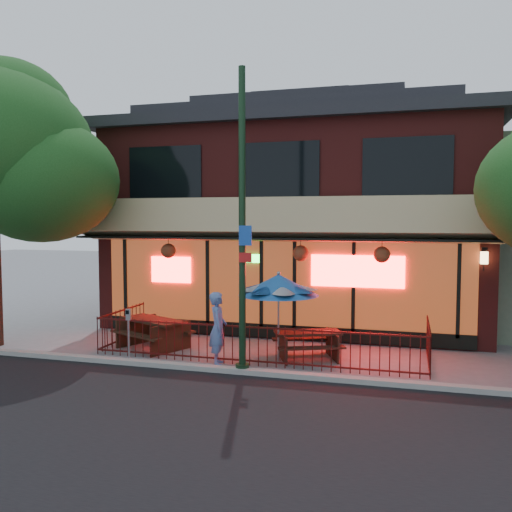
{
  "coord_description": "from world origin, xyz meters",
  "views": [
    {
      "loc": [
        3.67,
        -12.25,
        3.59
      ],
      "look_at": [
        -0.35,
        2.0,
        2.55
      ],
      "focal_mm": 38.0,
      "sensor_mm": 36.0,
      "label": 1
    }
  ],
  "objects": [
    {
      "name": "patio_fence",
      "position": [
        0.0,
        0.5,
        0.63
      ],
      "size": [
        8.44,
        2.62,
        1.0
      ],
      "color": "#44100E",
      "rests_on": "ground"
    },
    {
      "name": "street_light",
      "position": [
        0.0,
        -0.4,
        3.15
      ],
      "size": [
        0.43,
        0.32,
        7.0
      ],
      "color": "black",
      "rests_on": "ground"
    },
    {
      "name": "ground",
      "position": [
        0.0,
        0.0,
        0.0
      ],
      "size": [
        80.0,
        80.0,
        0.0
      ],
      "primitive_type": "plane",
      "color": "gray",
      "rests_on": "ground"
    },
    {
      "name": "picnic_table_right",
      "position": [
        1.25,
        1.2,
        0.47
      ],
      "size": [
        2.03,
        1.82,
        0.71
      ],
      "color": "#361B13",
      "rests_on": "ground"
    },
    {
      "name": "asphalt_street",
      "position": [
        0.0,
        -6.0,
        0.0
      ],
      "size": [
        80.0,
        11.0,
        0.0
      ],
      "primitive_type": "cube",
      "color": "black",
      "rests_on": "ground"
    },
    {
      "name": "restaurant_building",
      "position": [
        0.0,
        7.11,
        4.13
      ],
      "size": [
        12.96,
        9.49,
        8.05
      ],
      "color": "maroon",
      "rests_on": "ground"
    },
    {
      "name": "picnic_table_left",
      "position": [
        -3.07,
        1.18,
        0.54
      ],
      "size": [
        2.34,
        2.12,
        0.82
      ],
      "color": "#311D11",
      "rests_on": "ground"
    },
    {
      "name": "curb",
      "position": [
        0.0,
        -0.5,
        0.06
      ],
      "size": [
        80.0,
        0.25,
        0.12
      ],
      "primitive_type": "cube",
      "color": "#999993",
      "rests_on": "ground"
    },
    {
      "name": "pedestrian",
      "position": [
        -0.78,
        0.1,
        0.9
      ],
      "size": [
        0.61,
        0.76,
        1.79
      ],
      "primitive_type": "imported",
      "rotation": [
        0.0,
        0.0,
        1.89
      ],
      "color": "#5973B2",
      "rests_on": "ground"
    },
    {
      "name": "parking_meter_near",
      "position": [
        -2.94,
        -0.4,
        0.92
      ],
      "size": [
        0.14,
        0.13,
        1.36
      ],
      "color": "gray",
      "rests_on": "ground"
    },
    {
      "name": "patio_umbrella",
      "position": [
        0.6,
        0.7,
        1.95
      ],
      "size": [
        1.99,
        1.99,
        2.28
      ],
      "color": "gray",
      "rests_on": "ground"
    }
  ]
}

